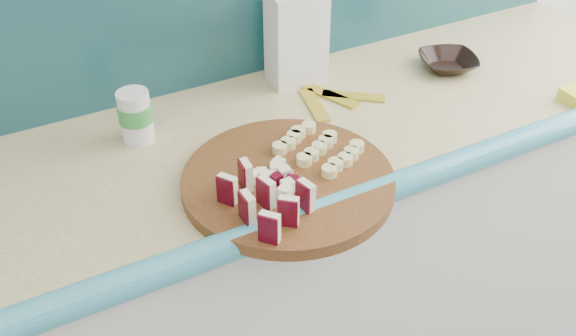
% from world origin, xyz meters
% --- Properties ---
extents(kitchen_counter, '(2.20, 0.63, 0.91)m').
position_xyz_m(kitchen_counter, '(0.10, 1.50, 0.46)').
color(kitchen_counter, silver).
rests_on(kitchen_counter, ground).
extents(cutting_board, '(0.57, 0.57, 0.03)m').
position_xyz_m(cutting_board, '(0.02, 1.30, 0.92)').
color(cutting_board, '#44220E').
rests_on(cutting_board, kitchen_counter).
extents(apple_wedges, '(0.15, 0.20, 0.06)m').
position_xyz_m(apple_wedges, '(-0.07, 1.23, 0.97)').
color(apple_wedges, beige).
rests_on(apple_wedges, cutting_board).
extents(apple_chunks, '(0.07, 0.07, 0.02)m').
position_xyz_m(apple_chunks, '(-0.00, 1.29, 0.95)').
color(apple_chunks, '#F1E2C1').
rests_on(apple_chunks, cutting_board).
extents(banana_slices, '(0.18, 0.19, 0.02)m').
position_xyz_m(banana_slices, '(0.12, 1.35, 0.95)').
color(banana_slices, '#DDD487').
rests_on(banana_slices, cutting_board).
extents(brown_bowl, '(0.19, 0.19, 0.04)m').
position_xyz_m(brown_bowl, '(0.64, 1.55, 0.93)').
color(brown_bowl, black).
rests_on(brown_bowl, kitchen_counter).
extents(flour_bag, '(0.15, 0.11, 0.24)m').
position_xyz_m(flour_bag, '(0.25, 1.69, 1.03)').
color(flour_bag, white).
rests_on(flour_bag, kitchen_counter).
extents(canister, '(0.07, 0.07, 0.12)m').
position_xyz_m(canister, '(-0.19, 1.61, 0.97)').
color(canister, silver).
rests_on(canister, kitchen_counter).
extents(banana_peel, '(0.21, 0.18, 0.01)m').
position_xyz_m(banana_peel, '(0.28, 1.56, 0.91)').
color(banana_peel, gold).
rests_on(banana_peel, kitchen_counter).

